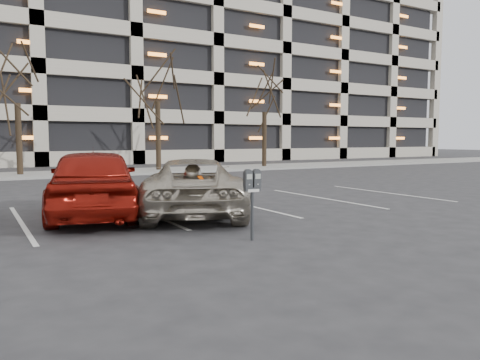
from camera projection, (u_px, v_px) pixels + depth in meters
ground at (243, 222)px, 10.20m from camera, size 140.00×140.00×0.00m
sidewalk at (85, 173)px, 23.98m from camera, size 80.00×4.00×0.12m
stall_lines at (146, 213)px, 11.48m from camera, size 16.90×5.20×0.00m
parking_garage at (171, 61)px, 44.55m from camera, size 52.00×20.00×19.00m
tree_b at (16, 57)px, 21.99m from camera, size 3.44×3.44×7.81m
tree_c at (157, 58)px, 25.44m from camera, size 3.78×3.78×8.58m
tree_d at (265, 78)px, 29.00m from camera, size 3.42×3.42×7.78m
parking_meter at (252, 187)px, 8.27m from camera, size 0.33×0.15×1.25m
suv_silver at (193, 187)px, 11.20m from camera, size 3.95×5.32×1.35m
car_red at (94, 182)px, 10.76m from camera, size 3.01×5.11×1.63m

